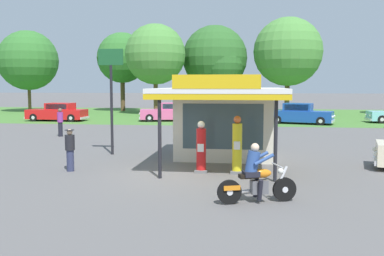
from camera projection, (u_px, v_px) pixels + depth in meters
The scene contains 17 objects.
ground_plane at pixel (169, 175), 14.92m from camera, with size 300.00×300.00×0.00m, color #5B5959.
grass_verge_strip at pixel (223, 115), 44.50m from camera, with size 120.00×24.00×0.01m, color #477A33.
service_station_kiosk at pixel (224, 117), 18.11m from camera, with size 4.65×6.83×3.40m.
gas_pump_nearside at pixel (201, 149), 15.25m from camera, with size 0.44×0.44×1.83m.
gas_pump_offside at pixel (237, 147), 15.08m from camera, with size 0.44×0.44×2.02m.
motorcycle_with_rider at pixel (256, 178), 11.32m from camera, with size 2.07×0.91×1.58m.
parked_car_back_row_centre_right at pixel (300, 114), 34.54m from camera, with size 5.36×3.14×1.63m.
parked_car_back_row_far_left at pixel (58, 113), 37.28m from camera, with size 5.17×2.03×1.55m.
parked_car_back_row_far_right at pixel (169, 113), 37.20m from camera, with size 5.27×2.86×1.57m.
bystander_strolling_foreground at pixel (60, 122), 25.97m from camera, with size 0.34×0.34×1.69m.
bystander_chatting_near_pumps at pixel (70, 149), 15.48m from camera, with size 0.34×0.34×1.52m.
tree_oak_centre at pixel (216, 60), 48.12m from camera, with size 7.23×7.23×9.71m.
tree_oak_far_right at pixel (28, 60), 49.68m from camera, with size 6.81×6.81×9.29m.
tree_oak_left at pixel (288, 53), 46.81m from camera, with size 7.41×7.41×10.37m.
tree_oak_far_left at pixel (122, 59), 50.83m from camera, with size 5.90×5.90×9.22m.
tree_oak_distant_spare at pixel (155, 54), 45.29m from camera, with size 6.32×6.32×9.44m.
roadside_pole_sign at pixel (111, 83), 19.00m from camera, with size 1.10×0.12×4.64m.
Camera 1 is at (2.74, -14.45, 3.08)m, focal length 40.60 mm.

